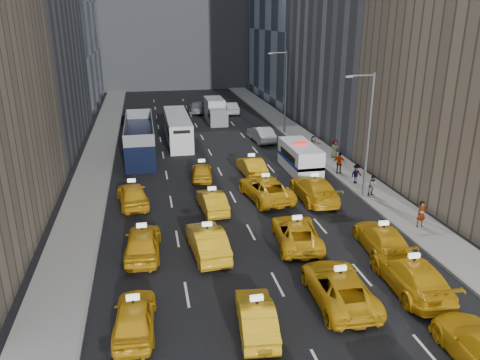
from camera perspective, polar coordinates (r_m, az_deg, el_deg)
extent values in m
plane|color=black|center=(22.25, 6.05, -15.19)|extent=(160.00, 160.00, 0.00)
cube|color=gray|center=(44.42, -17.05, 2.24)|extent=(3.00, 90.00, 0.15)
cube|color=gray|center=(47.10, 9.26, 3.82)|extent=(3.00, 90.00, 0.15)
cube|color=slate|center=(44.29, -15.19, 2.39)|extent=(0.15, 90.00, 0.18)
cube|color=slate|center=(46.62, 7.58, 3.76)|extent=(0.15, 90.00, 0.18)
cylinder|color=#595B60|center=(34.02, 15.37, 5.00)|extent=(0.20, 0.20, 9.00)
cylinder|color=#595B60|center=(32.85, 14.61, 12.23)|extent=(1.80, 0.12, 0.12)
cube|color=slate|center=(32.48, 13.14, 12.18)|extent=(0.50, 0.22, 0.12)
cylinder|color=#595B60|center=(52.26, 5.57, 10.50)|extent=(0.20, 0.20, 9.00)
cylinder|color=#595B60|center=(51.51, 4.74, 15.21)|extent=(1.80, 0.12, 0.12)
cube|color=slate|center=(51.27, 3.73, 15.16)|extent=(0.50, 0.22, 0.12)
imported|color=gold|center=(20.82, -12.74, -15.93)|extent=(1.94, 4.32, 1.44)
imported|color=gold|center=(20.42, 2.00, -16.29)|extent=(1.88, 4.30, 1.37)
imported|color=gold|center=(22.66, 11.97, -12.59)|extent=(2.69, 5.47, 1.49)
imported|color=gold|center=(24.42, 20.18, -10.76)|extent=(2.55, 5.66, 1.61)
imported|color=gold|center=(26.51, -11.76, -7.43)|extent=(2.19, 4.81, 1.60)
imported|color=gold|center=(26.15, -3.98, -7.41)|extent=(2.05, 4.98, 1.60)
imported|color=gold|center=(27.42, 6.90, -6.36)|extent=(3.02, 5.46, 1.45)
imported|color=gold|center=(27.63, 16.93, -6.86)|extent=(2.64, 5.34, 1.49)
imported|color=gold|center=(33.43, -12.97, -1.70)|extent=(2.54, 4.94, 1.61)
imported|color=gold|center=(31.73, -3.42, -2.59)|extent=(1.80, 4.37, 1.41)
imported|color=gold|center=(33.77, 3.12, -1.01)|extent=(3.41, 6.04, 1.59)
imported|color=gold|center=(33.96, 9.01, -1.04)|extent=(2.35, 5.77, 1.67)
imported|color=gold|center=(37.85, -4.67, 1.07)|extent=(2.02, 4.15, 1.36)
imported|color=gold|center=(38.77, 1.39, 1.69)|extent=(1.81, 4.64, 1.51)
cube|color=white|center=(40.00, 7.32, 2.72)|extent=(2.84, 6.05, 2.34)
cylinder|color=black|center=(38.09, 6.86, 0.77)|extent=(0.28, 0.93, 0.93)
cylinder|color=black|center=(38.72, 9.58, 0.94)|extent=(0.28, 0.93, 0.93)
cylinder|color=black|center=(41.76, 5.15, 2.52)|extent=(0.28, 0.93, 0.93)
cylinder|color=black|center=(42.33, 7.66, 2.66)|extent=(0.28, 0.93, 0.93)
cube|color=navy|center=(40.05, 7.31, 2.50)|extent=(2.88, 6.05, 0.27)
cube|color=red|center=(39.66, 7.40, 4.45)|extent=(1.10, 0.48, 0.17)
cube|color=black|center=(45.09, -12.12, 5.00)|extent=(3.02, 11.44, 3.30)
cylinder|color=black|center=(40.83, -13.60, 1.76)|extent=(0.28, 1.10, 1.10)
cylinder|color=black|center=(40.79, -10.40, 1.98)|extent=(0.28, 1.10, 1.10)
cylinder|color=black|center=(50.02, -13.34, 5.03)|extent=(0.28, 1.10, 1.10)
cylinder|color=black|center=(49.99, -10.73, 5.21)|extent=(0.28, 1.10, 1.10)
cube|color=white|center=(49.54, -7.61, 6.26)|extent=(2.91, 10.94, 2.80)
cylinder|color=black|center=(45.33, -8.36, 3.87)|extent=(0.28, 1.10, 1.10)
cylinder|color=black|center=(45.46, -5.90, 4.02)|extent=(0.28, 1.10, 1.10)
cylinder|color=black|center=(54.06, -8.97, 6.39)|extent=(0.28, 1.10, 1.10)
cylinder|color=black|center=(54.18, -6.89, 6.51)|extent=(0.28, 1.10, 1.10)
cube|color=silver|center=(58.36, -3.01, 8.43)|extent=(2.72, 6.36, 2.82)
cylinder|color=black|center=(56.29, -3.58, 7.11)|extent=(0.28, 1.10, 1.10)
cylinder|color=black|center=(56.56, -1.74, 7.20)|extent=(0.28, 1.10, 1.10)
cylinder|color=black|center=(60.54, -4.17, 7.97)|extent=(0.28, 1.10, 1.10)
cylinder|color=black|center=(60.79, -2.45, 8.06)|extent=(0.28, 1.10, 1.10)
imported|color=#9EA2A5|center=(49.26, 2.60, 5.62)|extent=(2.11, 4.99, 1.60)
imported|color=black|center=(60.37, -12.82, 7.76)|extent=(2.89, 5.89, 1.61)
imported|color=gray|center=(64.42, -5.20, 8.85)|extent=(2.84, 5.53, 1.53)
imported|color=black|center=(62.43, -8.20, 8.35)|extent=(2.00, 4.41, 1.47)
imported|color=#999CA0|center=(63.74, -1.24, 8.80)|extent=(1.76, 4.69, 1.53)
imported|color=gray|center=(31.03, 21.24, -3.89)|extent=(0.65, 0.45, 1.71)
imported|color=gray|center=(35.17, 15.91, -0.66)|extent=(0.88, 0.70, 1.59)
imported|color=gray|center=(37.46, 14.01, 0.73)|extent=(1.08, 0.71, 1.55)
imported|color=gray|center=(39.59, 11.98, 2.05)|extent=(1.11, 0.72, 1.75)
imported|color=gray|center=(43.95, 11.48, 3.79)|extent=(0.87, 0.54, 1.69)
imported|color=gray|center=(44.93, 8.91, 4.28)|extent=(1.62, 0.79, 1.68)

